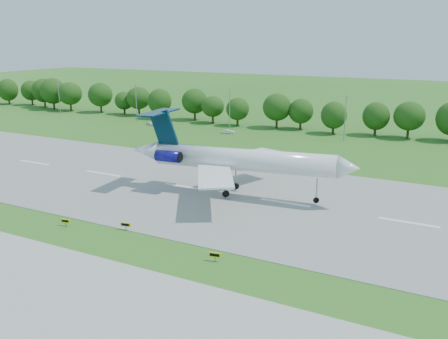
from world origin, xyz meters
TOP-DOWN VIEW (x-y plane):
  - ground at (0.00, 0.00)m, footprint 600.00×600.00m
  - runway at (0.00, 25.00)m, footprint 400.00×45.00m
  - tree_line at (0.00, 92.00)m, footprint 288.40×8.40m
  - light_poles at (-2.50, 82.00)m, footprint 175.90×0.25m
  - airliner at (9.83, 24.79)m, footprint 41.92×30.44m
  - taxi_sign_left at (-5.26, -0.30)m, footprint 1.53×0.47m
  - taxi_sign_centre at (3.77, 2.59)m, footprint 1.65×0.51m
  - taxi_sign_right at (20.39, -0.49)m, footprint 1.68×0.49m
  - service_vehicle_a at (-17.58, 76.38)m, footprint 3.87×2.55m
  - service_vehicle_b at (-46.64, 77.86)m, footprint 3.35×2.38m

SIDE VIEW (x-z plane):
  - ground at x=0.00m, z-range 0.00..0.00m
  - runway at x=0.00m, z-range 0.00..0.08m
  - service_vehicle_b at x=-46.64m, z-range 0.00..1.06m
  - service_vehicle_a at x=-17.58m, z-range 0.00..1.20m
  - taxi_sign_left at x=-5.26m, z-range 0.26..1.33m
  - taxi_sign_centre at x=3.77m, z-range 0.28..1.44m
  - taxi_sign_right at x=20.39m, z-range 0.28..1.46m
  - tree_line at x=0.00m, z-range 0.99..11.39m
  - light_poles at x=-2.50m, z-range 0.24..12.43m
  - airliner at x=9.83m, z-range -0.35..13.98m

